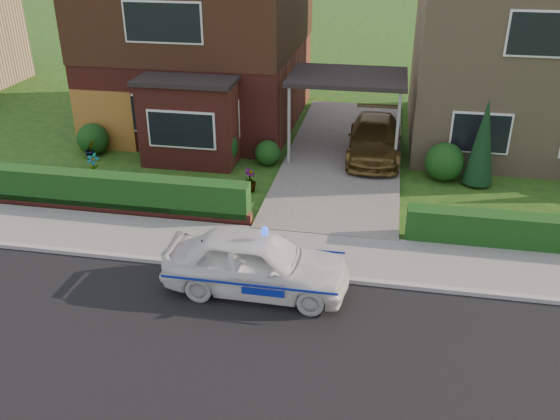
# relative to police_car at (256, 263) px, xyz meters

# --- Properties ---
(ground) EXTENTS (120.00, 120.00, 0.00)m
(ground) POSITION_rel_police_car_xyz_m (1.16, -2.40, -0.69)
(ground) COLOR #184512
(ground) RESTS_ON ground
(road) EXTENTS (60.00, 6.00, 0.02)m
(road) POSITION_rel_police_car_xyz_m (1.16, -2.40, -0.69)
(road) COLOR black
(road) RESTS_ON ground
(kerb) EXTENTS (60.00, 0.16, 0.12)m
(kerb) POSITION_rel_police_car_xyz_m (1.16, 0.65, -0.63)
(kerb) COLOR #9E9993
(kerb) RESTS_ON ground
(sidewalk) EXTENTS (60.00, 2.00, 0.10)m
(sidewalk) POSITION_rel_police_car_xyz_m (1.16, 1.70, -0.64)
(sidewalk) COLOR slate
(sidewalk) RESTS_ON ground
(driveway) EXTENTS (3.80, 12.00, 0.12)m
(driveway) POSITION_rel_police_car_xyz_m (1.16, 8.60, -0.63)
(driveway) COLOR #666059
(driveway) RESTS_ON ground
(house_left) EXTENTS (7.50, 9.53, 7.25)m
(house_left) POSITION_rel_police_car_xyz_m (-4.62, 11.50, 3.13)
(house_left) COLOR maroon
(house_left) RESTS_ON ground
(house_right) EXTENTS (7.50, 8.06, 7.25)m
(house_right) POSITION_rel_police_car_xyz_m (6.96, 11.59, 2.98)
(house_right) COLOR #967D5C
(house_right) RESTS_ON ground
(carport_link) EXTENTS (3.80, 3.00, 2.77)m
(carport_link) POSITION_rel_police_car_xyz_m (1.16, 8.55, 1.97)
(carport_link) COLOR black
(carport_link) RESTS_ON ground
(garage_door) EXTENTS (2.20, 0.10, 2.10)m
(garage_door) POSITION_rel_police_car_xyz_m (-7.09, 7.56, 0.36)
(garage_door) COLOR brown
(garage_door) RESTS_ON ground
(dwarf_wall) EXTENTS (7.70, 0.25, 0.36)m
(dwarf_wall) POSITION_rel_police_car_xyz_m (-4.64, 2.90, -0.51)
(dwarf_wall) COLOR maroon
(dwarf_wall) RESTS_ON ground
(hedge_left) EXTENTS (7.50, 0.55, 0.90)m
(hedge_left) POSITION_rel_police_car_xyz_m (-4.64, 3.05, -0.69)
(hedge_left) COLOR #143511
(hedge_left) RESTS_ON ground
(hedge_right) EXTENTS (7.50, 0.55, 0.80)m
(hedge_right) POSITION_rel_police_car_xyz_m (6.96, 2.95, -0.69)
(hedge_right) COLOR #143511
(hedge_right) RESTS_ON ground
(shrub_left_far) EXTENTS (1.08, 1.08, 1.08)m
(shrub_left_far) POSITION_rel_police_car_xyz_m (-7.34, 7.10, -0.15)
(shrub_left_far) COLOR #143511
(shrub_left_far) RESTS_ON ground
(shrub_left_mid) EXTENTS (1.32, 1.32, 1.32)m
(shrub_left_mid) POSITION_rel_police_car_xyz_m (-2.84, 6.90, -0.03)
(shrub_left_mid) COLOR #143511
(shrub_left_mid) RESTS_ON ground
(shrub_left_near) EXTENTS (0.84, 0.84, 0.84)m
(shrub_left_near) POSITION_rel_police_car_xyz_m (-1.24, 7.20, -0.27)
(shrub_left_near) COLOR #143511
(shrub_left_near) RESTS_ON ground
(shrub_right_near) EXTENTS (1.20, 1.20, 1.20)m
(shrub_right_near) POSITION_rel_police_car_xyz_m (4.36, 7.00, -0.09)
(shrub_right_near) COLOR #143511
(shrub_right_near) RESTS_ON ground
(conifer_a) EXTENTS (0.90, 0.90, 2.60)m
(conifer_a) POSITION_rel_police_car_xyz_m (5.36, 6.80, 0.61)
(conifer_a) COLOR black
(conifer_a) RESTS_ON ground
(police_car) EXTENTS (3.70, 4.04, 1.53)m
(police_car) POSITION_rel_police_car_xyz_m (0.00, 0.00, 0.00)
(police_car) COLOR silver
(police_car) RESTS_ON ground
(driveway_car) EXTENTS (1.78, 4.26, 1.23)m
(driveway_car) POSITION_rel_police_car_xyz_m (2.16, 8.39, 0.05)
(driveway_car) COLOR brown
(driveway_car) RESTS_ON driveway
(potted_plant_a) EXTENTS (0.45, 0.32, 0.82)m
(potted_plant_a) POSITION_rel_police_car_xyz_m (-6.29, 5.04, -0.27)
(potted_plant_a) COLOR gray
(potted_plant_a) RESTS_ON ground
(potted_plant_b) EXTENTS (0.48, 0.46, 0.68)m
(potted_plant_b) POSITION_rel_police_car_xyz_m (-7.21, 6.60, -0.34)
(potted_plant_b) COLOR gray
(potted_plant_b) RESTS_ON ground
(potted_plant_c) EXTENTS (0.50, 0.50, 0.70)m
(potted_plant_c) POSITION_rel_police_car_xyz_m (-1.34, 5.02, -0.34)
(potted_plant_c) COLOR gray
(potted_plant_c) RESTS_ON ground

